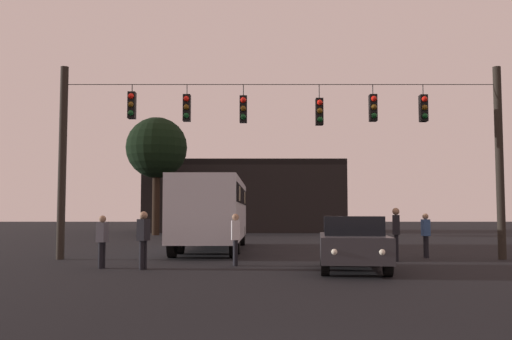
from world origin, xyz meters
TOP-DOWN VIEW (x-y plane):
  - ground_plane at (0.00, 24.50)m, footprint 168.00×168.00m
  - overhead_signal_span at (-0.01, 15.32)m, footprint 15.69×0.44m
  - city_bus at (-2.74, 20.24)m, footprint 2.68×11.03m
  - car_near_right at (1.83, 11.31)m, footprint 2.24×4.47m
  - pedestrian_crossing_left at (-4.11, 11.65)m, footprint 0.34×0.42m
  - pedestrian_crossing_center at (-1.51, 12.85)m, footprint 0.28×0.38m
  - pedestrian_crossing_right at (5.25, 16.02)m, footprint 0.25×0.37m
  - pedestrian_near_bus at (-5.38, 12.00)m, footprint 0.30×0.39m
  - pedestrian_trailing at (3.84, 14.60)m, footprint 0.32×0.41m
  - corner_building at (-1.84, 47.87)m, footprint 16.91×10.52m
  - tree_left_silhouette at (-8.27, 38.04)m, footprint 4.54×4.54m

SIDE VIEW (x-z plane):
  - ground_plane at x=0.00m, z-range 0.00..0.00m
  - car_near_right at x=1.83m, z-range 0.04..1.56m
  - pedestrian_near_bus at x=-5.38m, z-range 0.09..1.63m
  - pedestrian_crossing_center at x=-1.51m, z-range 0.10..1.69m
  - pedestrian_crossing_right at x=5.25m, z-range 0.10..1.70m
  - pedestrian_crossing_left at x=-4.11m, z-range 0.11..1.76m
  - pedestrian_trailing at x=3.84m, z-range 0.13..1.91m
  - city_bus at x=-2.74m, z-range 0.37..3.37m
  - corner_building at x=-1.84m, z-range 0.00..6.10m
  - overhead_signal_span at x=-0.01m, z-range 0.71..7.52m
  - tree_left_silhouette at x=-8.27m, z-range 2.04..10.78m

